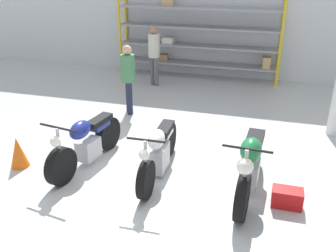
# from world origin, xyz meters

# --- Properties ---
(ground_plane) EXTENTS (30.00, 30.00, 0.00)m
(ground_plane) POSITION_xyz_m (0.00, 0.00, 0.00)
(ground_plane) COLOR #B2B7B7
(back_wall) EXTENTS (30.00, 0.08, 3.60)m
(back_wall) POSITION_xyz_m (0.00, 5.98, 1.80)
(back_wall) COLOR silver
(back_wall) RESTS_ON ground_plane
(shelving_rack) EXTENTS (4.78, 0.63, 2.40)m
(shelving_rack) POSITION_xyz_m (-0.56, 5.62, 1.21)
(shelving_rack) COLOR gold
(shelving_rack) RESTS_ON ground_plane
(motorcycle_blue) EXTENTS (0.70, 1.98, 0.99)m
(motorcycle_blue) POSITION_xyz_m (-1.34, -0.08, 0.42)
(motorcycle_blue) COLOR black
(motorcycle_blue) RESTS_ON ground_plane
(motorcycle_white) EXTENTS (0.58, 2.03, 0.97)m
(motorcycle_white) POSITION_xyz_m (-0.04, -0.01, 0.41)
(motorcycle_white) COLOR black
(motorcycle_white) RESTS_ON ground_plane
(motorcycle_green) EXTENTS (0.66, 2.08, 1.09)m
(motorcycle_green) POSITION_xyz_m (1.46, -0.17, 0.48)
(motorcycle_green) COLOR black
(motorcycle_green) RESTS_ON ground_plane
(person_browsing) EXTENTS (0.45, 0.45, 1.67)m
(person_browsing) POSITION_xyz_m (-1.58, 4.54, 0.98)
(person_browsing) COLOR #595960
(person_browsing) RESTS_ON ground_plane
(person_near_rack) EXTENTS (0.43, 0.43, 1.60)m
(person_near_rack) POSITION_xyz_m (-1.50, 2.37, 0.94)
(person_near_rack) COLOR #1E2338
(person_near_rack) RESTS_ON ground_plane
(toolbox) EXTENTS (0.44, 0.26, 0.28)m
(toolbox) POSITION_xyz_m (2.04, -0.39, 0.14)
(toolbox) COLOR red
(toolbox) RESTS_ON ground_plane
(traffic_cone) EXTENTS (0.32, 0.32, 0.55)m
(traffic_cone) POSITION_xyz_m (-2.46, -0.47, 0.28)
(traffic_cone) COLOR orange
(traffic_cone) RESTS_ON ground_plane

